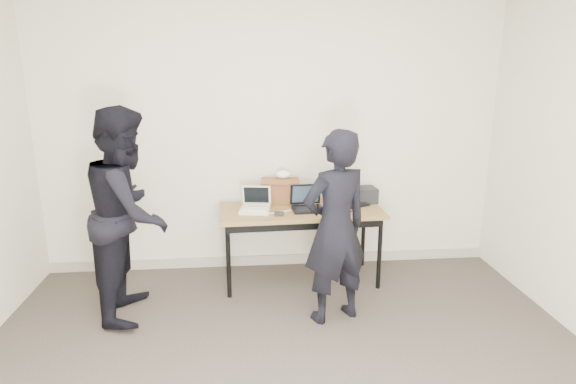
{
  "coord_description": "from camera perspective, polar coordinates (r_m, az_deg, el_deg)",
  "views": [
    {
      "loc": [
        -0.27,
        -2.43,
        2.04
      ],
      "look_at": [
        0.1,
        1.6,
        0.95
      ],
      "focal_mm": 30.0,
      "sensor_mm": 36.0,
      "label": 1
    }
  ],
  "objects": [
    {
      "name": "room",
      "position": [
        2.54,
        1.07,
        -0.71
      ],
      "size": [
        4.6,
        4.6,
        2.8
      ],
      "color": "#403831",
      "rests_on": "ground"
    },
    {
      "name": "desk",
      "position": [
        4.5,
        1.59,
        -2.79
      ],
      "size": [
        1.52,
        0.71,
        0.72
      ],
      "rotation": [
        0.0,
        0.0,
        0.04
      ],
      "color": "brown",
      "rests_on": "ground"
    },
    {
      "name": "laptop_beige",
      "position": [
        4.44,
        -3.89,
        -1.69
      ],
      "size": [
        0.31,
        0.3,
        0.22
      ],
      "rotation": [
        0.0,
        0.0,
        -0.15
      ],
      "color": "beige",
      "rests_on": "desk"
    },
    {
      "name": "laptop_center",
      "position": [
        4.48,
        2.28,
        -1.41
      ],
      "size": [
        0.31,
        0.3,
        0.22
      ],
      "rotation": [
        0.0,
        0.0,
        0.06
      ],
      "color": "black",
      "rests_on": "desk"
    },
    {
      "name": "laptop_right",
      "position": [
        4.67,
        6.82,
        -0.74
      ],
      "size": [
        0.43,
        0.42,
        0.24
      ],
      "rotation": [
        0.0,
        0.0,
        0.43
      ],
      "color": "black",
      "rests_on": "desk"
    },
    {
      "name": "leather_satchel",
      "position": [
        4.65,
        -0.94,
        0.19
      ],
      "size": [
        0.37,
        0.21,
        0.25
      ],
      "rotation": [
        0.0,
        0.0,
        -0.09
      ],
      "color": "brown",
      "rests_on": "desk"
    },
    {
      "name": "tissue",
      "position": [
        4.62,
        -0.57,
        2.1
      ],
      "size": [
        0.14,
        0.11,
        0.08
      ],
      "primitive_type": "ellipsoid",
      "rotation": [
        0.0,
        0.0,
        -0.1
      ],
      "color": "white",
      "rests_on": "leather_satchel"
    },
    {
      "name": "equipment_box",
      "position": [
        4.76,
        8.88,
        -0.33
      ],
      "size": [
        0.26,
        0.23,
        0.14
      ],
      "primitive_type": "cube",
      "rotation": [
        0.0,
        0.0,
        0.07
      ],
      "color": "black",
      "rests_on": "desk"
    },
    {
      "name": "power_brick",
      "position": [
        4.3,
        -1.06,
        -2.61
      ],
      "size": [
        0.08,
        0.05,
        0.03
      ],
      "primitive_type": "cube",
      "rotation": [
        0.0,
        0.0,
        -0.02
      ],
      "color": "black",
      "rests_on": "desk"
    },
    {
      "name": "cables",
      "position": [
        4.46,
        1.96,
        -2.1
      ],
      "size": [
        1.15,
        0.3,
        0.01
      ],
      "rotation": [
        0.0,
        0.0,
        -0.09
      ],
      "color": "black",
      "rests_on": "desk"
    },
    {
      "name": "person_typist",
      "position": [
        3.81,
        5.64,
        -4.26
      ],
      "size": [
        0.67,
        0.56,
        1.57
      ],
      "primitive_type": "imported",
      "rotation": [
        0.0,
        0.0,
        3.51
      ],
      "color": "black",
      "rests_on": "ground"
    },
    {
      "name": "person_observer",
      "position": [
        4.11,
        -18.38,
        -2.4
      ],
      "size": [
        0.66,
        0.84,
        1.73
      ],
      "primitive_type": "imported",
      "rotation": [
        0.0,
        0.0,
        1.58
      ],
      "color": "black",
      "rests_on": "ground"
    },
    {
      "name": "baseboard",
      "position": [
        5.08,
        -1.79,
        -8.02
      ],
      "size": [
        4.5,
        0.03,
        0.1
      ],
      "primitive_type": "cube",
      "color": "#A09985",
      "rests_on": "ground"
    }
  ]
}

